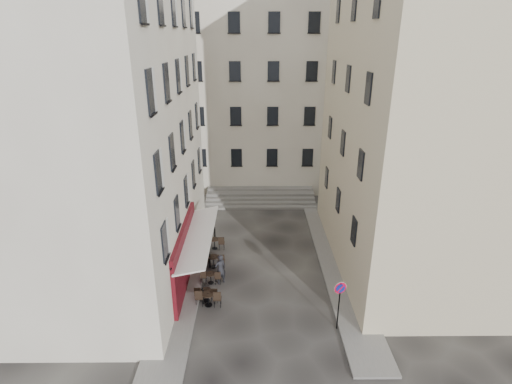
{
  "coord_description": "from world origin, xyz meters",
  "views": [
    {
      "loc": [
        -0.6,
        -18.35,
        13.25
      ],
      "look_at": [
        -0.43,
        4.0,
        4.34
      ],
      "focal_mm": 28.0,
      "sensor_mm": 36.0,
      "label": 1
    }
  ],
  "objects_px": {
    "no_parking_sign": "(340,297)",
    "bistro_table_b": "(206,294)",
    "pedestrian": "(220,269)",
    "bistro_table_a": "(208,298)"
  },
  "relations": [
    {
      "from": "no_parking_sign",
      "to": "bistro_table_b",
      "type": "relative_size",
      "value": 2.13
    },
    {
      "from": "pedestrian",
      "to": "bistro_table_b",
      "type": "bearing_deg",
      "value": 36.43
    },
    {
      "from": "bistro_table_a",
      "to": "pedestrian",
      "type": "bearing_deg",
      "value": 76.95
    },
    {
      "from": "bistro_table_b",
      "to": "pedestrian",
      "type": "distance_m",
      "value": 1.85
    },
    {
      "from": "bistro_table_a",
      "to": "bistro_table_b",
      "type": "distance_m",
      "value": 0.42
    },
    {
      "from": "no_parking_sign",
      "to": "bistro_table_b",
      "type": "height_order",
      "value": "no_parking_sign"
    },
    {
      "from": "bistro_table_a",
      "to": "bistro_table_b",
      "type": "relative_size",
      "value": 1.1
    },
    {
      "from": "bistro_table_a",
      "to": "bistro_table_b",
      "type": "xyz_separation_m",
      "value": [
        -0.15,
        0.39,
        -0.04
      ]
    },
    {
      "from": "no_parking_sign",
      "to": "bistro_table_a",
      "type": "bearing_deg",
      "value": 150.37
    },
    {
      "from": "bistro_table_a",
      "to": "pedestrian",
      "type": "distance_m",
      "value": 2.16
    }
  ]
}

